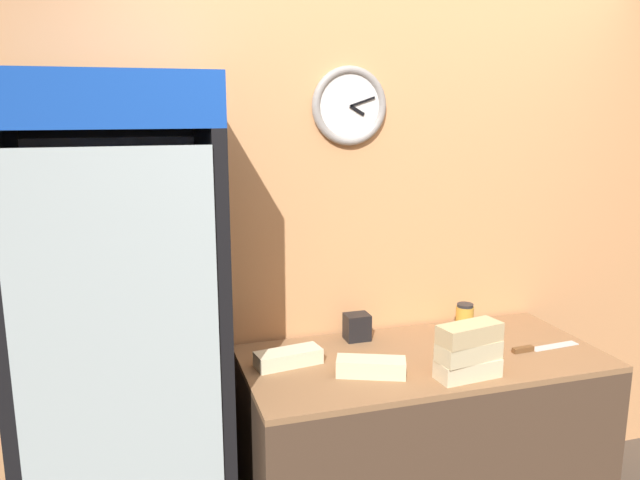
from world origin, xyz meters
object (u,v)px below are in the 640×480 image
sandwich_stack_top (470,333)px  condiment_jar (465,316)px  sandwich_flat_left (371,367)px  sandwich_stack_middle (469,351)px  chefs_knife (536,348)px  beverage_cooler (121,325)px  sandwich_stack_bottom (468,369)px  sandwich_flat_right (288,358)px  napkin_dispenser (357,327)px

sandwich_stack_top → condiment_jar: size_ratio=2.23×
condiment_jar → sandwich_flat_left: bearing=-149.6°
sandwich_stack_middle → chefs_knife: (0.43, 0.17, -0.10)m
chefs_knife → condiment_jar: condiment_jar is taller
beverage_cooler → condiment_jar: beverage_cooler is taller
condiment_jar → sandwich_stack_bottom: bearing=-118.5°
sandwich_stack_middle → sandwich_flat_right: size_ratio=0.94×
sandwich_flat_right → chefs_knife: 1.09m
napkin_dispenser → condiment_jar: bearing=-1.2°
sandwich_flat_right → sandwich_flat_left: bearing=-33.7°
beverage_cooler → sandwich_stack_bottom: size_ratio=7.63×
sandwich_flat_right → napkin_dispenser: size_ratio=2.37×
beverage_cooler → sandwich_stack_middle: bearing=-15.0°
sandwich_stack_bottom → beverage_cooler: bearing=165.0°
chefs_knife → sandwich_flat_right: bearing=171.7°
chefs_knife → napkin_dispenser: size_ratio=2.83×
beverage_cooler → napkin_dispenser: (1.01, 0.17, -0.17)m
sandwich_flat_right → chefs_knife: bearing=-8.3°
sandwich_stack_top → sandwich_flat_right: bearing=153.2°
sandwich_flat_right → condiment_jar: 0.93m
sandwich_stack_top → napkin_dispenser: 0.59m
sandwich_flat_left → condiment_jar: 0.72m
beverage_cooler → sandwich_flat_right: size_ratio=7.07×
sandwich_stack_middle → chefs_knife: size_ratio=0.79×
sandwich_stack_top → sandwich_stack_bottom: bearing=0.0°
sandwich_flat_left → condiment_jar: condiment_jar is taller
sandwich_stack_middle → sandwich_flat_right: 0.72m
sandwich_flat_left → sandwich_stack_middle: bearing=-20.5°
sandwich_stack_bottom → sandwich_flat_right: size_ratio=0.93×
napkin_dispenser → sandwich_stack_bottom: bearing=-61.9°
sandwich_stack_top → chefs_knife: size_ratio=0.80×
beverage_cooler → sandwich_flat_left: 0.97m
beverage_cooler → sandwich_stack_middle: size_ratio=7.49×
sandwich_stack_top → sandwich_stack_middle: bearing=0.0°
sandwich_stack_top → sandwich_flat_right: size_ratio=0.95×
beverage_cooler → sandwich_stack_bottom: (1.28, -0.34, -0.20)m
sandwich_flat_right → condiment_jar: size_ratio=2.35×
chefs_knife → sandwich_stack_bottom: bearing=-159.1°
sandwich_flat_right → condiment_jar: condiment_jar is taller
sandwich_stack_bottom → sandwich_stack_middle: sandwich_stack_middle is taller
sandwich_stack_bottom → sandwich_stack_top: size_ratio=0.98×
sandwich_stack_middle → sandwich_stack_bottom: bearing=0.0°
sandwich_flat_right → napkin_dispenser: bearing=26.9°
condiment_jar → napkin_dispenser: size_ratio=1.01×
sandwich_flat_left → condiment_jar: bearing=30.4°
napkin_dispenser → chefs_knife: bearing=-26.0°
sandwich_flat_right → sandwich_stack_middle: bearing=-26.8°
sandwich_stack_middle → sandwich_stack_top: (0.00, 0.00, 0.07)m
sandwich_stack_top → sandwich_flat_left: (-0.35, 0.13, -0.15)m
sandwich_stack_top → condiment_jar: 0.58m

